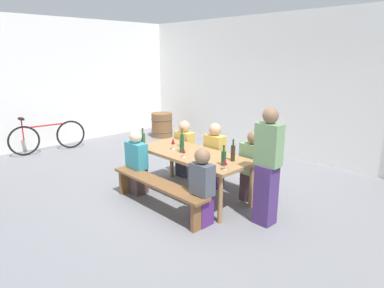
{
  "coord_description": "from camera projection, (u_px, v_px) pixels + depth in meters",
  "views": [
    {
      "loc": [
        3.74,
        -3.61,
        2.3
      ],
      "look_at": [
        0.0,
        0.0,
        0.9
      ],
      "focal_mm": 31.24,
      "sensor_mm": 36.0,
      "label": 1
    }
  ],
  "objects": [
    {
      "name": "wine_bottle_3",
      "position": [
        182.0,
        140.0,
        5.73
      ],
      "size": [
        0.07,
        0.07,
        0.33
      ],
      "color": "#234C2D",
      "rests_on": "tasting_table"
    },
    {
      "name": "ground_plane",
      "position": [
        192.0,
        196.0,
        5.62
      ],
      "size": [
        24.0,
        24.0,
        0.0
      ],
      "primitive_type": "plane",
      "color": "slate"
    },
    {
      "name": "seated_guest_near_0",
      "position": [
        137.0,
        164.0,
        5.62
      ],
      "size": [
        0.4,
        0.24,
        1.1
      ],
      "rotation": [
        0.0,
        0.0,
        1.57
      ],
      "color": "#4E3A35",
      "rests_on": "ground"
    },
    {
      "name": "bench_near",
      "position": [
        158.0,
        187.0,
        5.04
      ],
      "size": [
        1.94,
        0.3,
        0.45
      ],
      "color": "brown",
      "rests_on": "ground"
    },
    {
      "name": "tasting_table",
      "position": [
        192.0,
        157.0,
        5.44
      ],
      "size": [
        2.04,
        0.84,
        0.75
      ],
      "color": "#9E7247",
      "rests_on": "ground"
    },
    {
      "name": "seated_guest_far_1",
      "position": [
        215.0,
        156.0,
        5.87
      ],
      "size": [
        0.36,
        0.24,
        1.16
      ],
      "rotation": [
        0.0,
        0.0,
        -1.57
      ],
      "color": "#46276C",
      "rests_on": "ground"
    },
    {
      "name": "back_wall",
      "position": [
        299.0,
        87.0,
        7.41
      ],
      "size": [
        14.0,
        0.2,
        3.2
      ],
      "primitive_type": "cube",
      "color": "white",
      "rests_on": "ground"
    },
    {
      "name": "wine_glass_1",
      "position": [
        225.0,
        162.0,
        4.6
      ],
      "size": [
        0.08,
        0.08,
        0.15
      ],
      "color": "silver",
      "rests_on": "tasting_table"
    },
    {
      "name": "seated_guest_far_0",
      "position": [
        184.0,
        150.0,
        6.42
      ],
      "size": [
        0.38,
        0.24,
        1.09
      ],
      "rotation": [
        0.0,
        0.0,
        -1.57
      ],
      "color": "#2D3041",
      "rests_on": "ground"
    },
    {
      "name": "bench_far",
      "position": [
        221.0,
        166.0,
        6.01
      ],
      "size": [
        1.94,
        0.3,
        0.45
      ],
      "color": "brown",
      "rests_on": "ground"
    },
    {
      "name": "wine_glass_2",
      "position": [
        184.0,
        151.0,
        5.16
      ],
      "size": [
        0.06,
        0.06,
        0.16
      ],
      "color": "silver",
      "rests_on": "tasting_table"
    },
    {
      "name": "wine_glass_0",
      "position": [
        173.0,
        142.0,
        5.59
      ],
      "size": [
        0.07,
        0.07,
        0.19
      ],
      "color": "silver",
      "rests_on": "tasting_table"
    },
    {
      "name": "wine_bottle_0",
      "position": [
        182.0,
        146.0,
        5.43
      ],
      "size": [
        0.07,
        0.07,
        0.31
      ],
      "color": "#194723",
      "rests_on": "tasting_table"
    },
    {
      "name": "wine_bottle_1",
      "position": [
        224.0,
        158.0,
        4.79
      ],
      "size": [
        0.07,
        0.07,
        0.3
      ],
      "color": "#194723",
      "rests_on": "tasting_table"
    },
    {
      "name": "wine_bottle_4",
      "position": [
        143.0,
        139.0,
        5.79
      ],
      "size": [
        0.08,
        0.08,
        0.32
      ],
      "color": "#234C2D",
      "rests_on": "tasting_table"
    },
    {
      "name": "seated_guest_near_1",
      "position": [
        202.0,
        188.0,
        4.55
      ],
      "size": [
        0.32,
        0.24,
        1.1
      ],
      "rotation": [
        0.0,
        0.0,
        1.57
      ],
      "color": "#51276F",
      "rests_on": "ground"
    },
    {
      "name": "side_wall",
      "position": [
        60.0,
        82.0,
        8.61
      ],
      "size": [
        0.2,
        7.0,
        3.2
      ],
      "primitive_type": "cube",
      "color": "white",
      "rests_on": "ground"
    },
    {
      "name": "wine_bottle_2",
      "position": [
        233.0,
        153.0,
        4.99
      ],
      "size": [
        0.07,
        0.07,
        0.33
      ],
      "color": "#332814",
      "rests_on": "tasting_table"
    },
    {
      "name": "parked_bicycle_0",
      "position": [
        48.0,
        137.0,
        8.06
      ],
      "size": [
        0.3,
        1.77,
        0.9
      ],
      "rotation": [
        0.0,
        0.0,
        1.45
      ],
      "color": "black",
      "rests_on": "ground"
    },
    {
      "name": "wine_barrel",
      "position": [
        162.0,
        125.0,
        9.57
      ],
      "size": [
        0.62,
        0.62,
        0.68
      ],
      "color": "brown",
      "rests_on": "ground"
    },
    {
      "name": "seated_guest_far_2",
      "position": [
        253.0,
        168.0,
        5.3
      ],
      "size": [
        0.42,
        0.24,
        1.16
      ],
      "rotation": [
        0.0,
        0.0,
        -1.57
      ],
      "color": "#4A353C",
      "rests_on": "ground"
    },
    {
      "name": "wine_glass_3",
      "position": [
        201.0,
        153.0,
        4.99
      ],
      "size": [
        0.08,
        0.08,
        0.17
      ],
      "color": "silver",
      "rests_on": "tasting_table"
    },
    {
      "name": "standing_host",
      "position": [
        267.0,
        169.0,
        4.51
      ],
      "size": [
        0.34,
        0.24,
        1.64
      ],
      "rotation": [
        0.0,
        0.0,
        3.14
      ],
      "color": "#452D68",
      "rests_on": "ground"
    }
  ]
}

